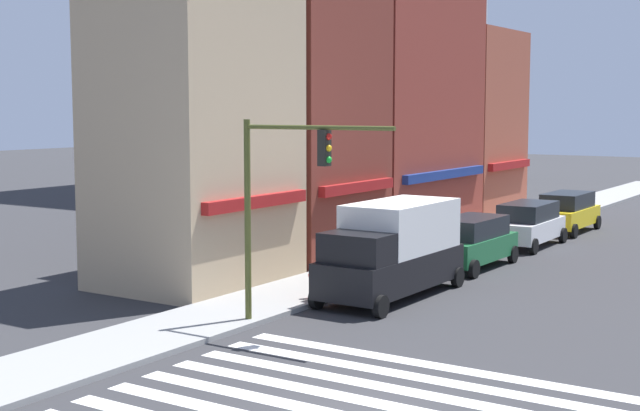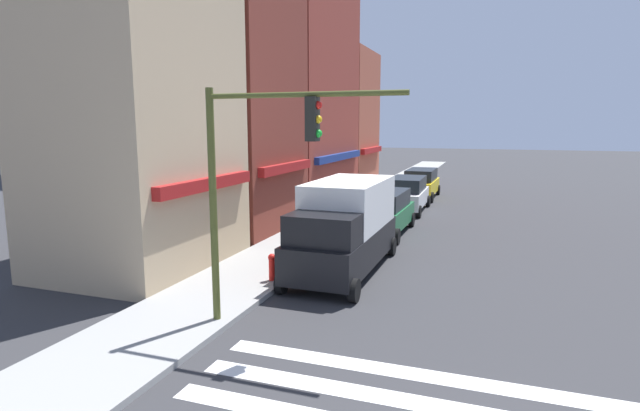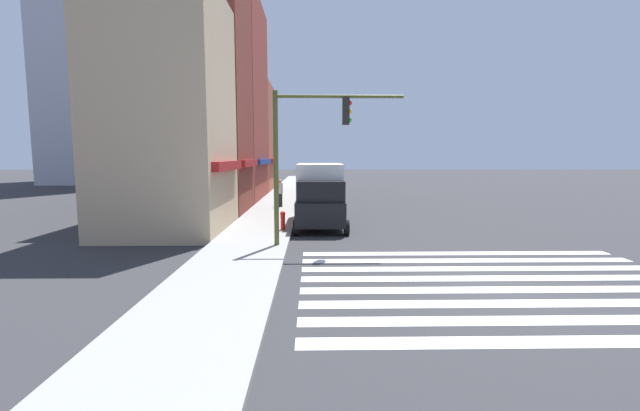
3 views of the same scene
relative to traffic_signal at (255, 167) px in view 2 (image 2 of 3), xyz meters
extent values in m
cube|color=gray|center=(-4.52, 2.22, -3.88)|extent=(120.00, 3.00, 0.15)
cube|color=silver|center=(-0.90, -5.28, -3.95)|extent=(0.53, 10.80, 0.01)
cube|color=tan|center=(3.71, 6.22, 1.30)|extent=(6.25, 5.00, 10.52)
cube|color=maroon|center=(3.71, 3.57, -0.96)|extent=(5.31, 0.30, 0.40)
cube|color=maroon|center=(10.24, 6.22, 3.18)|extent=(6.15, 5.00, 14.27)
cube|color=maroon|center=(10.24, 3.57, -0.96)|extent=(5.23, 0.30, 0.40)
cube|color=maroon|center=(18.32, 6.22, 3.65)|extent=(9.66, 5.00, 15.22)
cube|color=navy|center=(18.32, 3.57, -0.96)|extent=(8.21, 0.30, 0.40)
cube|color=#9E4C38|center=(26.47, 6.22, 1.18)|extent=(6.41, 5.00, 10.28)
cube|color=maroon|center=(26.47, 3.57, -0.96)|extent=(5.45, 0.30, 0.40)
cylinder|color=#474C1E|center=(0.00, 1.12, -1.08)|extent=(0.18, 0.18, 5.75)
cylinder|color=#474C1E|center=(0.00, -1.18, 1.59)|extent=(0.12, 4.61, 0.12)
cube|color=black|center=(0.00, -1.41, 1.06)|extent=(0.32, 0.24, 0.95)
sphere|color=red|center=(0.00, -1.54, 1.36)|extent=(0.18, 0.18, 0.18)
sphere|color=#EAAD14|center=(0.00, -1.54, 1.06)|extent=(0.18, 0.18, 0.18)
sphere|color=green|center=(0.00, -1.54, 0.76)|extent=(0.18, 0.18, 0.18)
cube|color=black|center=(5.31, -0.58, -3.07)|extent=(6.23, 2.27, 1.10)
cube|color=silver|center=(5.93, -0.58, -1.72)|extent=(4.37, 2.25, 1.60)
cube|color=black|center=(3.33, -0.58, -2.07)|extent=(1.76, 2.11, 0.90)
cylinder|color=black|center=(2.62, 0.52, -3.62)|extent=(0.68, 0.22, 0.68)
cylinder|color=black|center=(2.62, -1.68, -3.62)|extent=(0.68, 0.22, 0.68)
cylinder|color=black|center=(8.00, 0.52, -3.62)|extent=(0.68, 0.22, 0.68)
cylinder|color=black|center=(8.00, -1.68, -3.62)|extent=(0.68, 0.22, 0.68)
cube|color=#1E6638|center=(11.67, -0.58, -3.19)|extent=(4.74, 2.01, 0.85)
cube|color=black|center=(11.67, -0.58, -2.39)|extent=(3.33, 1.83, 0.75)
cylinder|color=black|center=(9.72, 0.37, -3.62)|extent=(0.68, 0.22, 0.68)
cylinder|color=black|center=(9.72, -1.53, -3.62)|extent=(0.68, 0.22, 0.68)
cylinder|color=black|center=(13.61, 0.37, -3.62)|extent=(0.68, 0.22, 0.68)
cylinder|color=black|center=(13.61, -1.53, -3.62)|extent=(0.68, 0.22, 0.68)
cube|color=white|center=(17.93, -0.58, -3.19)|extent=(4.72, 1.96, 0.85)
cube|color=black|center=(17.93, -0.58, -2.39)|extent=(3.31, 1.79, 0.75)
cylinder|color=black|center=(15.99, 0.37, -3.62)|extent=(0.68, 0.22, 0.68)
cylinder|color=black|center=(15.99, -1.53, -3.62)|extent=(0.68, 0.22, 0.68)
cylinder|color=black|center=(19.88, 0.37, -3.62)|extent=(0.68, 0.22, 0.68)
cylinder|color=black|center=(19.88, -1.53, -3.62)|extent=(0.68, 0.22, 0.68)
cube|color=yellow|center=(23.47, -0.58, -3.19)|extent=(4.71, 1.94, 0.85)
cube|color=black|center=(23.47, -0.58, -2.39)|extent=(3.30, 1.77, 0.75)
cylinder|color=black|center=(21.53, 0.37, -3.62)|extent=(0.68, 0.22, 0.68)
cylinder|color=black|center=(21.53, -1.53, -3.62)|extent=(0.68, 0.22, 0.68)
cylinder|color=black|center=(25.41, 0.37, -3.62)|extent=(0.68, 0.22, 0.68)
cylinder|color=black|center=(25.41, -1.53, -3.62)|extent=(0.68, 0.22, 0.68)
cylinder|color=#23232D|center=(12.05, 1.87, -3.38)|extent=(0.26, 0.26, 0.85)
cylinder|color=silver|center=(12.05, 1.87, -2.61)|extent=(0.32, 0.32, 0.70)
sphere|color=tan|center=(12.05, 1.87, -2.15)|extent=(0.22, 0.22, 0.22)
cylinder|color=red|center=(3.26, 1.12, -3.48)|extent=(0.20, 0.20, 0.65)
sphere|color=red|center=(3.26, 1.12, -3.08)|extent=(0.24, 0.24, 0.24)
camera|label=1|loc=(-19.56, -13.91, 2.08)|focal=50.00mm
camera|label=2|loc=(-10.25, -5.18, 0.95)|focal=28.00mm
camera|label=3|loc=(-15.62, -0.20, -0.54)|focal=24.00mm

